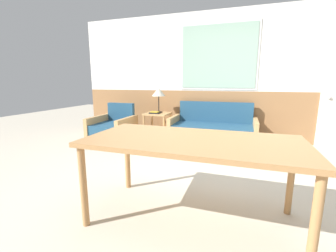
{
  "coord_description": "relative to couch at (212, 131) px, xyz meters",
  "views": [
    {
      "loc": [
        0.2,
        -2.41,
        1.25
      ],
      "look_at": [
        -0.98,
        1.07,
        0.52
      ],
      "focal_mm": 24.0,
      "sensor_mm": 36.0,
      "label": 1
    }
  ],
  "objects": [
    {
      "name": "couch",
      "position": [
        0.0,
        0.0,
        0.0
      ],
      "size": [
        1.71,
        0.8,
        0.82
      ],
      "color": "tan",
      "rests_on": "ground_plane"
    },
    {
      "name": "dining_table",
      "position": [
        0.18,
        -2.7,
        0.45
      ],
      "size": [
        1.84,
        0.89,
        0.76
      ],
      "color": "#B27F4C",
      "rests_on": "ground_plane"
    },
    {
      "name": "armchair",
      "position": [
        -2.03,
        -0.49,
        -0.01
      ],
      "size": [
        0.79,
        0.86,
        0.78
      ],
      "rotation": [
        0.0,
        0.0,
        0.11
      ],
      "color": "tan",
      "rests_on": "ground_plane"
    },
    {
      "name": "ground_plane",
      "position": [
        0.38,
        -2.14,
        -0.25
      ],
      "size": [
        16.0,
        16.0,
        0.0
      ],
      "primitive_type": "plane",
      "color": "beige"
    },
    {
      "name": "table_lamp",
      "position": [
        -1.21,
        0.09,
        0.76
      ],
      "size": [
        0.3,
        0.3,
        0.55
      ],
      "color": "black",
      "rests_on": "side_table"
    },
    {
      "name": "wall_back",
      "position": [
        0.35,
        0.49,
        1.13
      ],
      "size": [
        7.2,
        0.09,
        2.7
      ],
      "color": "#996B42",
      "rests_on": "ground_plane"
    },
    {
      "name": "side_table",
      "position": [
        -1.2,
        -0.0,
        0.22
      ],
      "size": [
        0.52,
        0.52,
        0.57
      ],
      "color": "tan",
      "rests_on": "ground_plane"
    },
    {
      "name": "book_stack",
      "position": [
        -1.24,
        -0.1,
        0.34
      ],
      "size": [
        0.24,
        0.18,
        0.04
      ],
      "color": "black",
      "rests_on": "side_table"
    }
  ]
}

